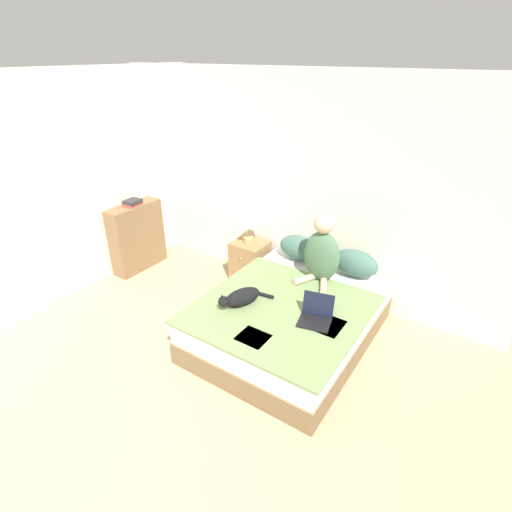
% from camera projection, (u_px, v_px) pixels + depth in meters
% --- Properties ---
extents(wall_back, '(5.07, 0.05, 2.55)m').
position_uv_depth(wall_back, '(292.00, 186.00, 4.68)').
color(wall_back, silver).
rests_on(wall_back, ground_plane).
extents(wall_side, '(0.05, 4.78, 2.55)m').
position_uv_depth(wall_side, '(38.00, 198.00, 4.29)').
color(wall_side, silver).
rests_on(wall_side, ground_plane).
extents(bed, '(1.55, 1.94, 0.48)m').
position_uv_depth(bed, '(290.00, 319.00, 4.09)').
color(bed, brown).
rests_on(bed, ground_plane).
extents(pillow_near, '(0.52, 0.27, 0.30)m').
position_uv_depth(pillow_near, '(300.00, 248.00, 4.68)').
color(pillow_near, '#42665B').
rests_on(pillow_near, bed).
extents(pillow_far, '(0.52, 0.27, 0.30)m').
position_uv_depth(pillow_far, '(355.00, 263.00, 4.35)').
color(pillow_far, '#42665B').
rests_on(pillow_far, bed).
extents(person_sitting, '(0.40, 0.39, 0.77)m').
position_uv_depth(person_sitting, '(322.00, 252.00, 4.18)').
color(person_sitting, '#476B4C').
rests_on(person_sitting, bed).
extents(cat_tabby, '(0.36, 0.51, 0.17)m').
position_uv_depth(cat_tabby, '(241.00, 297.00, 3.86)').
color(cat_tabby, black).
rests_on(cat_tabby, bed).
extents(laptop_open, '(0.34, 0.33, 0.24)m').
position_uv_depth(laptop_open, '(316.00, 316.00, 3.65)').
color(laptop_open, black).
rests_on(laptop_open, bed).
extents(nightstand, '(0.43, 0.40, 0.53)m').
position_uv_depth(nightstand, '(250.00, 261.00, 5.17)').
color(nightstand, '#937047').
rests_on(nightstand, ground_plane).
extents(table_lamp, '(0.27, 0.27, 0.40)m').
position_uv_depth(table_lamp, '(249.00, 221.00, 4.93)').
color(table_lamp, tan).
rests_on(table_lamp, nightstand).
extents(bookshelf, '(0.24, 0.76, 0.91)m').
position_uv_depth(bookshelf, '(137.00, 237.00, 5.38)').
color(bookshelf, brown).
rests_on(bookshelf, ground_plane).
extents(book_stack_top, '(0.18, 0.24, 0.07)m').
position_uv_depth(book_stack_top, '(133.00, 202.00, 5.15)').
color(book_stack_top, '#B24238').
rests_on(book_stack_top, bookshelf).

